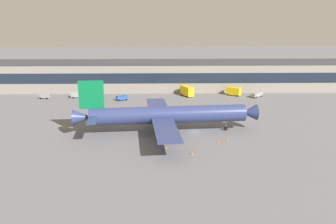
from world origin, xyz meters
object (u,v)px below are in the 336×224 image
belt_loader (257,94)px  stair_truck (233,91)px  traffic_cone_1 (192,153)px  follow_me_car (122,98)px  traffic_cone_3 (166,147)px  airliner (165,115)px  traffic_cone_0 (227,140)px  catering_truck (187,91)px  crew_van (77,94)px  baggage_tug (44,96)px  traffic_cone_2 (218,142)px

belt_loader → stair_truck: 9.80m
stair_truck → traffic_cone_1: 71.19m
belt_loader → traffic_cone_1: belt_loader is taller
follow_me_car → traffic_cone_3: bearing=-72.9°
airliner → traffic_cone_0: size_ratio=85.31×
traffic_cone_1 → catering_truck: bearing=87.0°
airliner → traffic_cone_0: airliner is taller
catering_truck → crew_van: 45.38m
follow_me_car → traffic_cone_3: (16.83, -54.71, -0.73)m
follow_me_car → stair_truck: bearing=10.1°
airliner → traffic_cone_3: (0.05, -13.16, -4.84)m
crew_van → traffic_cone_0: 75.87m
traffic_cone_3 → follow_me_car: bearing=107.1°
baggage_tug → stair_truck: stair_truck is taller
traffic_cone_2 → baggage_tug: bearing=138.7°
traffic_cone_1 → traffic_cone_3: bearing=145.4°
follow_me_car → crew_van: crew_van is taller
airliner → baggage_tug: size_ratio=13.99×
belt_loader → traffic_cone_0: 58.84m
belt_loader → stair_truck: size_ratio=0.95×
stair_truck → crew_van: bearing=-177.4°
traffic_cone_0 → baggage_tug: bearing=140.6°
baggage_tug → crew_van: (13.00, 1.62, 0.37)m
airliner → traffic_cone_2: 17.74m
airliner → catering_truck: size_ratio=6.98×
belt_loader → baggage_tug: bearing=-179.3°
baggage_tug → crew_van: crew_van is taller
traffic_cone_0 → traffic_cone_2: (-2.62, -1.51, 0.00)m
traffic_cone_3 → traffic_cone_2: bearing=13.8°
catering_truck → stair_truck: bearing=1.9°
belt_loader → follow_me_car: (-55.48, -4.75, -0.06)m
traffic_cone_1 → traffic_cone_2: (7.70, 7.72, -0.06)m
stair_truck → traffic_cone_3: stair_truck is taller
belt_loader → traffic_cone_3: bearing=-123.0°
belt_loader → traffic_cone_3: belt_loader is taller
catering_truck → baggage_tug: bearing=-176.2°
airliner → stair_truck: 58.01m
stair_truck → traffic_cone_0: bearing=-102.6°
airliner → follow_me_car: 44.99m
crew_van → traffic_cone_1: crew_van is taller
catering_truck → traffic_cone_3: size_ratio=10.47×
traffic_cone_2 → traffic_cone_3: 14.35m
stair_truck → traffic_cone_0: size_ratio=10.05×
stair_truck → traffic_cone_3: 69.55m
crew_van → traffic_cone_3: (35.61, -60.00, -1.09)m
baggage_tug → catering_truck: catering_truck is taller
follow_me_car → traffic_cone_3: size_ratio=6.57×
stair_truck → catering_truck: (-19.82, -0.65, 0.31)m
stair_truck → catering_truck: catering_truck is taller
traffic_cone_2 → follow_me_car: bearing=121.0°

